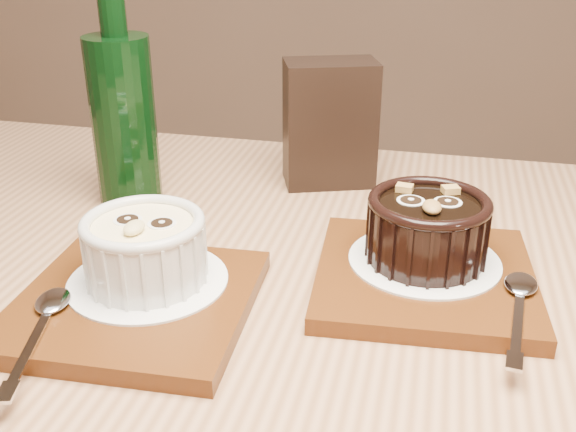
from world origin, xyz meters
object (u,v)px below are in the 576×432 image
ramekin_dark (428,226)px  green_bottle (123,115)px  tray_left (135,303)px  condiment_stand (330,124)px  table (311,403)px  ramekin_white (145,246)px  tray_right (424,277)px

ramekin_dark → green_bottle: 0.33m
tray_left → condiment_stand: (0.13, 0.29, 0.06)m
table → ramekin_dark: 0.18m
ramekin_dark → condiment_stand: condiment_stand is taller
table → tray_left: 0.17m
ramekin_white → green_bottle: bearing=119.0°
ramekin_white → condiment_stand: 0.30m
ramekin_dark → ramekin_white: bearing=-166.0°
table → condiment_stand: bearing=92.3°
table → tray_right: (0.09, 0.06, 0.10)m
green_bottle → ramekin_dark: bearing=-21.7°
ramekin_white → green_bottle: size_ratio=0.40×
ramekin_dark → green_bottle: bearing=156.0°
tray_left → ramekin_white: ramekin_white is taller
tray_left → ramekin_white: (0.00, 0.02, 0.04)m
ramekin_white → condiment_stand: (0.12, 0.27, 0.02)m
tray_left → green_bottle: (-0.08, 0.21, 0.09)m
tray_right → table: bearing=-147.7°
table → ramekin_dark: ramekin_dark is taller
green_bottle → tray_right: bearing=-24.0°
ramekin_white → ramekin_dark: (0.22, 0.07, 0.00)m
ramekin_white → table: bearing=3.2°
tray_left → green_bottle: 0.24m
condiment_stand → ramekin_white: bearing=-114.6°
tray_left → tray_right: (0.23, 0.07, 0.00)m
table → ramekin_white: bearing=177.8°
tray_left → green_bottle: bearing=110.4°
ramekin_dark → green_bottle: size_ratio=0.41×
tray_left → ramekin_white: 0.05m
tray_right → ramekin_dark: bearing=90.9°
tray_left → tray_right: 0.24m
ramekin_white → ramekin_dark: ramekin_dark is taller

